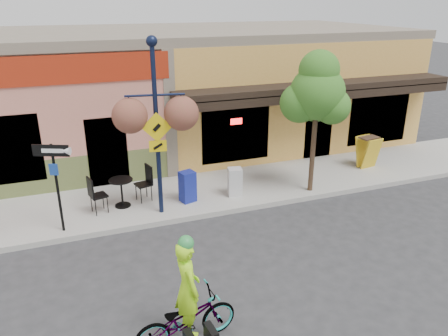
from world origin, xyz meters
name	(u,v)px	position (x,y,z in m)	size (l,w,h in m)	color
ground	(241,221)	(0.00, 0.00, 0.00)	(90.00, 90.00, 0.00)	#2D2D30
sidewalk	(216,190)	(0.00, 2.00, 0.07)	(24.00, 3.00, 0.15)	#9E9B93
curb	(233,210)	(0.00, 0.55, 0.07)	(24.00, 0.12, 0.15)	#A8A59E
building	(170,88)	(0.00, 7.50, 2.25)	(18.20, 8.20, 4.50)	#C97663
bicycle	(186,320)	(-2.56, -3.74, 0.48)	(0.64, 1.83, 0.96)	maroon
cyclist_rider	(188,300)	(-2.51, -3.74, 0.87)	(0.63, 0.42, 1.74)	#AFFF1A
lamp_post	(157,130)	(-1.93, 1.02, 2.47)	(1.48, 0.59, 4.64)	black
one_way_sign	(58,189)	(-4.46, 0.87, 1.29)	(0.87, 0.19, 2.28)	black
cafe_set_right	(121,189)	(-2.86, 1.74, 0.67)	(1.75, 0.87, 1.05)	black
newspaper_box_blue	(188,187)	(-1.06, 1.42, 0.60)	(0.40, 0.36, 0.90)	navy
newspaper_box_grey	(235,182)	(0.35, 1.33, 0.57)	(0.39, 0.35, 0.84)	silver
street_tree	(315,123)	(2.63, 0.88, 2.25)	(1.64, 1.64, 4.21)	#3D7A26
sandwich_board	(372,154)	(5.49, 1.72, 0.69)	(0.65, 0.48, 1.08)	gold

